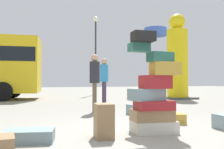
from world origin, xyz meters
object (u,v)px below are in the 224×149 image
at_px(suitcase_tower, 153,93).
at_px(yellow_dummy_statue, 177,61).
at_px(person_tourist_with_camera, 95,77).
at_px(lamp_post, 96,43).
at_px(suitcase_tan_foreground_near, 172,119).
at_px(person_bearded_onlooker, 104,78).
at_px(suitcase_slate_left_side, 138,109).
at_px(suitcase_brown_behind_tower, 104,121).
at_px(suitcase_slate_right_side, 30,136).

distance_m(suitcase_tower, yellow_dummy_statue, 9.38).
bearing_deg(person_tourist_with_camera, lamp_post, -178.84).
relative_size(suitcase_tan_foreground_near, person_bearded_onlooker, 0.31).
height_order(suitcase_tan_foreground_near, yellow_dummy_statue, yellow_dummy_statue).
height_order(suitcase_slate_left_side, person_tourist_with_camera, person_tourist_with_camera).
height_order(yellow_dummy_statue, lamp_post, lamp_post).
height_order(suitcase_brown_behind_tower, yellow_dummy_statue, yellow_dummy_statue).
height_order(person_tourist_with_camera, yellow_dummy_statue, yellow_dummy_statue).
xyz_separation_m(suitcase_slate_left_side, person_bearded_onlooker, (-0.11, 2.40, 0.92)).
bearing_deg(person_tourist_with_camera, suitcase_slate_right_side, -13.58).
relative_size(person_bearded_onlooker, lamp_post, 0.31).
relative_size(person_bearded_onlooker, yellow_dummy_statue, 0.39).
bearing_deg(suitcase_brown_behind_tower, suitcase_tan_foreground_near, 30.47).
distance_m(suitcase_slate_left_side, suitcase_tan_foreground_near, 1.65).
distance_m(suitcase_tan_foreground_near, yellow_dummy_statue, 8.37).
bearing_deg(suitcase_slate_left_side, person_bearded_onlooker, 83.68).
distance_m(person_tourist_with_camera, lamp_post, 10.56).
relative_size(suitcase_slate_right_side, suitcase_slate_left_side, 1.23).
relative_size(suitcase_tower, person_bearded_onlooker, 1.05).
bearing_deg(suitcase_tan_foreground_near, suitcase_slate_left_side, 113.38).
distance_m(suitcase_tower, person_bearded_onlooker, 4.86).
xyz_separation_m(suitcase_brown_behind_tower, yellow_dummy_statue, (6.82, 7.18, 1.77)).
bearing_deg(person_tourist_with_camera, person_bearded_onlooker, 170.20).
bearing_deg(suitcase_tower, yellow_dummy_statue, 50.56).
xyz_separation_m(person_tourist_with_camera, yellow_dummy_statue, (5.93, 3.95, 1.01)).
bearing_deg(suitcase_tower, suitcase_brown_behind_tower, -179.30).
bearing_deg(lamp_post, suitcase_tan_foreground_near, -100.52).
relative_size(suitcase_slate_left_side, person_tourist_with_camera, 0.33).
height_order(suitcase_slate_left_side, suitcase_tan_foreground_near, suitcase_slate_left_side).
xyz_separation_m(suitcase_tan_foreground_near, person_tourist_with_camera, (-0.94, 2.49, 0.92)).
xyz_separation_m(suitcase_slate_right_side, suitcase_tan_foreground_near, (2.94, 0.57, 0.01)).
distance_m(suitcase_slate_right_side, suitcase_tan_foreground_near, 2.99).
bearing_deg(suitcase_slate_right_side, person_tourist_with_camera, 71.59).
xyz_separation_m(suitcase_slate_right_side, lamp_post, (5.20, 12.77, 3.60)).
height_order(suitcase_tower, lamp_post, lamp_post).
height_order(suitcase_slate_right_side, person_tourist_with_camera, person_tourist_with_camera).
relative_size(suitcase_slate_right_side, suitcase_brown_behind_tower, 1.26).
bearing_deg(suitcase_tower, lamp_post, 76.19).
distance_m(suitcase_tower, person_tourist_with_camera, 3.24).
bearing_deg(suitcase_tower, suitcase_slate_right_side, 175.71).
distance_m(yellow_dummy_statue, lamp_post, 6.58).
xyz_separation_m(suitcase_tan_foreground_near, yellow_dummy_statue, (4.99, 6.44, 1.93)).
bearing_deg(suitcase_tan_foreground_near, suitcase_tower, -116.68).
xyz_separation_m(suitcase_brown_behind_tower, person_tourist_with_camera, (0.89, 3.23, 0.75)).
distance_m(suitcase_slate_right_side, person_bearded_onlooker, 5.52).
bearing_deg(suitcase_slate_left_side, lamp_post, 69.06).
bearing_deg(suitcase_slate_right_side, person_bearded_onlooker, 72.83).
height_order(suitcase_tower, person_tourist_with_camera, suitcase_tower).
distance_m(suitcase_slate_right_side, suitcase_brown_behind_tower, 1.13).
bearing_deg(yellow_dummy_statue, suitcase_slate_right_side, -138.48).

